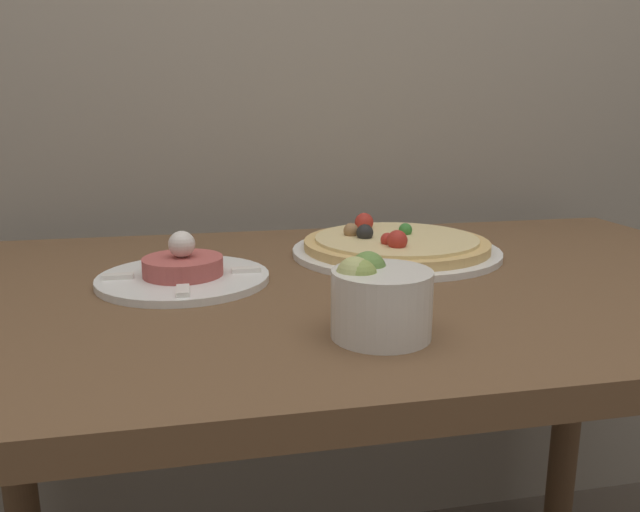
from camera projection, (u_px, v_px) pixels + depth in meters
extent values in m
cube|color=brown|center=(360.00, 291.00, 0.87)|extent=(1.24, 0.73, 0.03)
cylinder|color=brown|center=(16.00, 457.00, 1.13)|extent=(0.06, 0.06, 0.71)
cylinder|color=brown|center=(569.00, 400.00, 1.35)|extent=(0.06, 0.06, 0.71)
cylinder|color=white|center=(396.00, 252.00, 1.00)|extent=(0.33, 0.33, 0.01)
cylinder|color=#DBB26B|center=(396.00, 244.00, 1.00)|extent=(0.30, 0.30, 0.01)
cylinder|color=beige|center=(396.00, 239.00, 0.99)|extent=(0.26, 0.26, 0.00)
sphere|color=#387F33|center=(405.00, 230.00, 1.02)|extent=(0.02, 0.02, 0.02)
sphere|color=#B22D23|center=(397.00, 240.00, 0.93)|extent=(0.03, 0.03, 0.03)
sphere|color=#997047|center=(351.00, 231.00, 1.01)|extent=(0.02, 0.02, 0.02)
sphere|color=#B22D23|center=(387.00, 240.00, 0.94)|extent=(0.02, 0.02, 0.02)
sphere|color=black|center=(365.00, 233.00, 0.99)|extent=(0.03, 0.03, 0.03)
sphere|color=#B22D23|center=(364.00, 222.00, 1.07)|extent=(0.03, 0.03, 0.03)
cylinder|color=white|center=(184.00, 279.00, 0.84)|extent=(0.23, 0.23, 0.01)
cylinder|color=#B2514C|center=(183.00, 266.00, 0.84)|extent=(0.11, 0.11, 0.02)
sphere|color=silver|center=(182.00, 244.00, 0.83)|extent=(0.04, 0.04, 0.04)
cube|color=white|center=(246.00, 270.00, 0.86)|extent=(0.04, 0.02, 0.01)
cube|color=white|center=(184.00, 258.00, 0.92)|extent=(0.02, 0.04, 0.01)
cube|color=white|center=(118.00, 276.00, 0.83)|extent=(0.04, 0.02, 0.01)
cube|color=white|center=(183.00, 291.00, 0.76)|extent=(0.02, 0.04, 0.01)
cylinder|color=silver|center=(381.00, 304.00, 0.64)|extent=(0.10, 0.10, 0.07)
sphere|color=#668E42|center=(368.00, 270.00, 0.65)|extent=(0.04, 0.04, 0.04)
sphere|color=#8EA34C|center=(360.00, 277.00, 0.63)|extent=(0.04, 0.04, 0.04)
sphere|color=#B7BC70|center=(355.00, 275.00, 0.63)|extent=(0.04, 0.04, 0.04)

